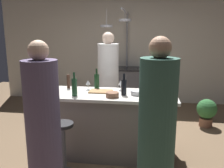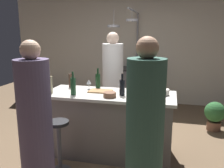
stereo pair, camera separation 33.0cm
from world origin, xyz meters
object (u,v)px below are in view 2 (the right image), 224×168
at_px(guest_left, 36,126).
at_px(mixing_bowl_ceramic, 163,92).
at_px(bar_stool_right, 146,155).
at_px(wine_glass_by_chef, 142,84).
at_px(wine_bottle_red, 98,81).
at_px(wine_glass_near_right_guest, 89,82).
at_px(mixing_bowl_steel, 135,93).
at_px(wine_bottle_white, 50,84).
at_px(wine_glass_near_left_guest, 121,83).
at_px(wine_bottle_dark, 122,87).
at_px(potted_plant, 215,114).
at_px(mixing_bowl_wooden, 110,95).
at_px(bar_stool_left, 59,145).
at_px(wine_bottle_green, 73,86).
at_px(guest_right, 145,134).
at_px(pepper_mill, 70,81).
at_px(stove_range, 135,87).
at_px(cutting_board, 101,91).
at_px(chef, 113,85).
at_px(wine_bottle_amber, 155,91).

height_order(guest_left, mixing_bowl_ceramic, guest_left).
bearing_deg(bar_stool_right, wine_glass_by_chef, 100.88).
xyz_separation_m(wine_bottle_red, wine_glass_near_right_guest, (-0.11, -0.11, -0.01)).
bearing_deg(mixing_bowl_ceramic, mixing_bowl_steel, -159.97).
bearing_deg(wine_bottle_red, wine_bottle_white, -140.77).
bearing_deg(wine_glass_near_left_guest, wine_bottle_dark, -74.56).
relative_size(potted_plant, mixing_bowl_wooden, 3.10).
bearing_deg(bar_stool_left, wine_bottle_green, 86.08).
xyz_separation_m(guest_left, guest_right, (1.14, 0.02, 0.02)).
distance_m(pepper_mill, wine_glass_by_chef, 1.09).
height_order(pepper_mill, mixing_bowl_wooden, pepper_mill).
bearing_deg(wine_bottle_dark, mixing_bowl_steel, 11.72).
bearing_deg(wine_glass_near_left_guest, wine_glass_by_chef, 3.33).
height_order(stove_range, cutting_board, cutting_board).
xyz_separation_m(potted_plant, wine_bottle_green, (-2.06, -1.46, 0.73)).
xyz_separation_m(wine_bottle_white, wine_glass_near_left_guest, (0.92, 0.38, -0.02)).
xyz_separation_m(wine_bottle_red, mixing_bowl_steel, (0.61, -0.30, -0.09)).
relative_size(wine_glass_by_chef, mixing_bowl_steel, 0.89).
distance_m(stove_range, potted_plant, 2.00).
bearing_deg(cutting_board, mixing_bowl_wooden, -51.77).
distance_m(guest_right, wine_glass_by_chef, 1.23).
bearing_deg(mixing_bowl_steel, mixing_bowl_wooden, -152.51).
xyz_separation_m(chef, bar_stool_left, (-0.30, -1.56, -0.43)).
distance_m(wine_bottle_green, wine_glass_near_left_guest, 0.69).
height_order(wine_bottle_dark, wine_bottle_green, wine_bottle_green).
bearing_deg(wine_glass_near_right_guest, guest_right, -50.39).
height_order(wine_glass_near_right_guest, mixing_bowl_ceramic, wine_glass_near_right_guest).
bearing_deg(mixing_bowl_ceramic, mixing_bowl_wooden, -156.39).
height_order(stove_range, bar_stool_left, stove_range).
xyz_separation_m(pepper_mill, mixing_bowl_wooden, (0.72, -0.40, -0.07)).
bearing_deg(pepper_mill, guest_right, -43.46).
height_order(stove_range, guest_left, guest_left).
relative_size(guest_left, cutting_board, 5.18).
relative_size(stove_range, wine_bottle_white, 2.76).
bearing_deg(potted_plant, wine_bottle_white, -148.88).
bearing_deg(wine_bottle_dark, wine_bottle_amber, -18.62).
bearing_deg(potted_plant, mixing_bowl_ceramic, -127.33).
bearing_deg(wine_bottle_red, bar_stool_right, -46.76).
height_order(stove_range, wine_bottle_red, wine_bottle_red).
xyz_separation_m(potted_plant, wine_bottle_white, (-2.40, -1.45, 0.73)).
xyz_separation_m(chef, potted_plant, (1.79, 0.33, -0.50)).
bearing_deg(wine_bottle_white, bar_stool_right, -17.47).
bearing_deg(wine_bottle_red, wine_bottle_green, -114.21).
xyz_separation_m(guest_left, mixing_bowl_ceramic, (1.26, 1.11, 0.17)).
bearing_deg(bar_stool_right, wine_glass_near_left_guest, 119.94).
distance_m(cutting_board, mixing_bowl_ceramic, 0.86).
bearing_deg(wine_bottle_white, mixing_bowl_wooden, -0.51).
bearing_deg(pepper_mill, bar_stool_left, -77.43).
distance_m(chef, bar_stool_right, 1.79).
bearing_deg(cutting_board, wine_bottle_amber, -19.53).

